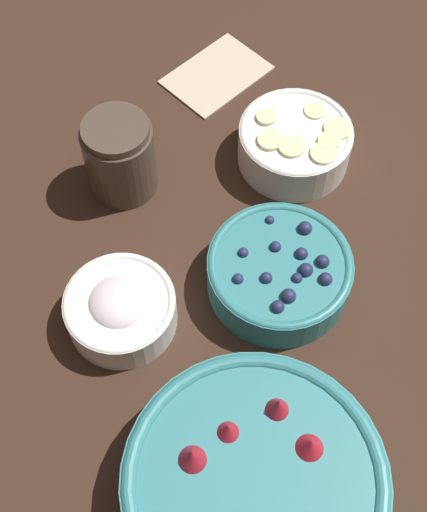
{
  "coord_description": "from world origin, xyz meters",
  "views": [
    {
      "loc": [
        -0.29,
        -0.25,
        0.69
      ],
      "look_at": [
        0.01,
        -0.01,
        0.05
      ],
      "focal_mm": 50.0,
      "sensor_mm": 36.0,
      "label": 1
    }
  ],
  "objects_px": {
    "bowl_strawberries": "(255,485)",
    "bowl_bananas": "(295,142)",
    "jar_chocolate": "(120,159)",
    "bowl_blueberries": "(279,271)",
    "bowl_cream": "(120,308)"
  },
  "relations": [
    {
      "from": "bowl_bananas",
      "to": "jar_chocolate",
      "type": "distance_m",
      "value": 0.21
    },
    {
      "from": "bowl_blueberries",
      "to": "jar_chocolate",
      "type": "relative_size",
      "value": 1.54
    },
    {
      "from": "bowl_strawberries",
      "to": "jar_chocolate",
      "type": "distance_m",
      "value": 0.39
    },
    {
      "from": "bowl_blueberries",
      "to": "bowl_bananas",
      "type": "distance_m",
      "value": 0.18
    },
    {
      "from": "bowl_cream",
      "to": "jar_chocolate",
      "type": "bearing_deg",
      "value": 42.56
    },
    {
      "from": "bowl_strawberries",
      "to": "bowl_bananas",
      "type": "bearing_deg",
      "value": 30.8
    },
    {
      "from": "bowl_blueberries",
      "to": "jar_chocolate",
      "type": "bearing_deg",
      "value": 91.28
    },
    {
      "from": "bowl_strawberries",
      "to": "jar_chocolate",
      "type": "bearing_deg",
      "value": 60.98
    },
    {
      "from": "bowl_strawberries",
      "to": "jar_chocolate",
      "type": "relative_size",
      "value": 2.37
    },
    {
      "from": "bowl_strawberries",
      "to": "bowl_bananas",
      "type": "distance_m",
      "value": 0.4
    },
    {
      "from": "bowl_blueberries",
      "to": "bowl_bananas",
      "type": "height_order",
      "value": "same"
    },
    {
      "from": "bowl_cream",
      "to": "jar_chocolate",
      "type": "relative_size",
      "value": 1.15
    },
    {
      "from": "bowl_blueberries",
      "to": "bowl_cream",
      "type": "height_order",
      "value": "bowl_blueberries"
    },
    {
      "from": "bowl_blueberries",
      "to": "bowl_bananas",
      "type": "relative_size",
      "value": 1.15
    },
    {
      "from": "bowl_cream",
      "to": "bowl_bananas",
      "type": "bearing_deg",
      "value": -2.27
    }
  ]
}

